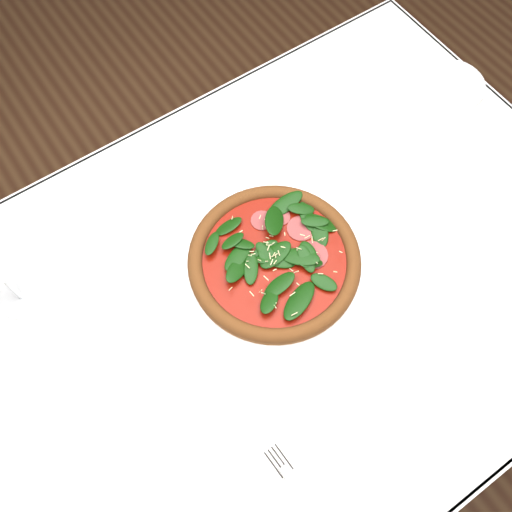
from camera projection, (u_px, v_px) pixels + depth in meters
ground at (262, 397)px, 1.58m from camera, size 6.00×6.00×0.00m
dining_table at (265, 317)px, 0.99m from camera, size 1.21×0.81×0.75m
plate at (274, 264)px, 0.92m from camera, size 0.32×0.32×0.01m
pizza at (274, 259)px, 0.90m from camera, size 0.35×0.35×0.04m
napkin at (308, 502)px, 0.77m from camera, size 0.13×0.06×0.01m
fork at (296, 485)px, 0.77m from camera, size 0.02×0.14×0.00m
saucer_far at (452, 85)px, 1.09m from camera, size 0.13×0.13×0.01m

